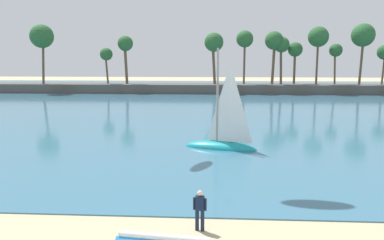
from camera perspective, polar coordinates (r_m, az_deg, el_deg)
name	(u,v)px	position (r m, az deg, el deg)	size (l,w,h in m)	color
sea	(194,98)	(65.48, 0.36, 3.32)	(220.00, 99.26, 0.06)	#386B84
palm_headland	(210,72)	(74.65, 2.74, 7.14)	(87.19, 6.86, 13.24)	#514C47
person_at_waterline	(200,209)	(15.45, 1.18, -13.21)	(0.54, 0.25, 1.67)	#141E33
sailboat_near_shore	(222,139)	(28.83, 4.54, -2.81)	(5.78, 3.02, 8.03)	teal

